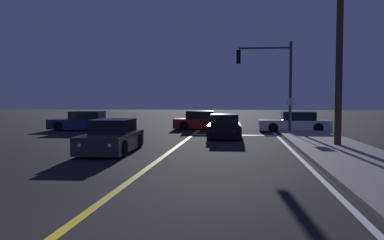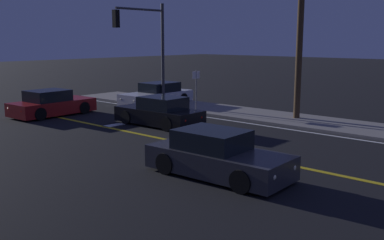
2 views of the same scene
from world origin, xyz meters
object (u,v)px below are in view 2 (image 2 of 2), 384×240
Objects in this scene: car_mid_block_red at (51,104)px; car_distant_tail_white at (157,95)px; utility_pole_right at (301,17)px; street_sign_corner at (196,84)px; car_following_oncoming_charcoal at (217,156)px; car_side_waiting_black at (160,113)px; traffic_signal_near_right at (147,39)px.

car_mid_block_red is 6.52m from car_distant_tail_white.
street_sign_corner is at bearing 104.83° from utility_pole_right.
car_distant_tail_white is (8.89, 11.62, 0.00)m from car_following_oncoming_charcoal.
car_distant_tail_white is at bearing -129.47° from car_following_oncoming_charcoal.
car_side_waiting_black and car_distant_tail_white have the same top height.
car_mid_block_red is 0.46× the size of utility_pole_right.
street_sign_corner reaches higher than car_distant_tail_white.
car_following_oncoming_charcoal is 0.74× the size of traffic_signal_near_right.
utility_pole_right is 4.13× the size of street_sign_corner.
street_sign_corner is at bearing 168.52° from car_distant_tail_white.
car_distant_tail_white is 3.85m from traffic_signal_near_right.
street_sign_corner reaches higher than car_mid_block_red.
car_following_oncoming_charcoal is 1.90× the size of street_sign_corner.
street_sign_corner is (8.16, 7.88, 0.97)m from car_following_oncoming_charcoal.
car_distant_tail_white is at bearing 75.34° from car_mid_block_red.
car_side_waiting_black is 0.46× the size of utility_pole_right.
utility_pole_right reaches higher than car_side_waiting_black.
street_sign_corner is (5.64, -5.11, 0.97)m from car_mid_block_red.
car_distant_tail_white is at bearing 45.38° from car_side_waiting_black.
traffic_signal_near_right is 2.58× the size of street_sign_corner.
traffic_signal_near_right is 0.63× the size of utility_pole_right.
car_mid_block_red is 1.90× the size of street_sign_corner.
car_distant_tail_white is 3.93m from street_sign_corner.
utility_pole_right reaches higher than car_mid_block_red.
car_mid_block_red is 13.29m from utility_pole_right.
car_following_oncoming_charcoal is 13.23m from car_mid_block_red.
traffic_signal_near_right is (2.86, 3.88, 3.34)m from car_side_waiting_black.
street_sign_corner is (-1.40, 5.29, -3.39)m from utility_pole_right.
traffic_signal_near_right is at bearing 106.16° from utility_pole_right.
utility_pole_right is at bearing -40.28° from car_side_waiting_black.
utility_pole_right is (5.21, -4.21, 4.35)m from car_side_waiting_black.
utility_pole_right is at bearing 31.58° from car_mid_block_red.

